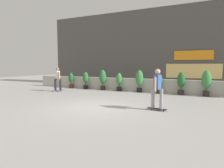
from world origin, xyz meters
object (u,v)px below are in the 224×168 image
at_px(potted_plant_0, 71,80).
at_px(potted_plant_3, 119,81).
at_px(potted_plant_5, 159,83).
at_px(skater_by_wall_right, 58,78).
at_px(potted_plant_1, 86,79).
at_px(potted_plant_7, 206,81).
at_px(potted_plant_6, 181,82).
at_px(potted_plant_2, 103,78).
at_px(skater_by_wall_left, 157,88).
at_px(potted_plant_4, 139,79).

bearing_deg(potted_plant_0, potted_plant_3, -0.00).
xyz_separation_m(potted_plant_5, skater_by_wall_right, (-6.64, -2.14, 0.25)).
distance_m(potted_plant_1, potted_plant_7, 8.51).
bearing_deg(potted_plant_6, skater_by_wall_right, -164.98).
bearing_deg(potted_plant_2, potted_plant_5, 0.00).
xyz_separation_m(potted_plant_1, potted_plant_3, (2.84, 0.00, -0.03)).
bearing_deg(skater_by_wall_left, potted_plant_7, 71.06).
bearing_deg(potted_plant_3, potted_plant_7, -0.00).
xyz_separation_m(potted_plant_6, potted_plant_7, (1.42, -0.00, 0.09)).
bearing_deg(potted_plant_7, potted_plant_6, 180.00).
bearing_deg(potted_plant_6, potted_plant_3, 180.00).
bearing_deg(skater_by_wall_left, skater_by_wall_right, 159.55).
height_order(potted_plant_5, skater_by_wall_left, skater_by_wall_left).
relative_size(potted_plant_4, potted_plant_7, 0.98).
distance_m(potted_plant_0, potted_plant_5, 7.15).
distance_m(potted_plant_5, potted_plant_7, 2.78).
xyz_separation_m(potted_plant_1, potted_plant_7, (8.51, -0.00, 0.16)).
bearing_deg(potted_plant_7, potted_plant_0, 180.00).
bearing_deg(potted_plant_3, potted_plant_0, 180.00).
xyz_separation_m(potted_plant_4, potted_plant_6, (2.73, 0.00, -0.07)).
distance_m(potted_plant_0, skater_by_wall_right, 2.22).
height_order(potted_plant_1, potted_plant_7, potted_plant_7).
height_order(potted_plant_1, potted_plant_3, potted_plant_1).
height_order(potted_plant_2, potted_plant_7, potted_plant_7).
xyz_separation_m(potted_plant_0, potted_plant_6, (8.50, -0.00, 0.13)).
relative_size(potted_plant_4, potted_plant_6, 1.07).
height_order(potted_plant_5, potted_plant_6, potted_plant_6).
xyz_separation_m(potted_plant_7, skater_by_wall_right, (-9.40, -2.14, 0.04)).
height_order(potted_plant_1, potted_plant_5, potted_plant_1).
distance_m(potted_plant_3, potted_plant_5, 2.90).
bearing_deg(potted_plant_7, potted_plant_2, 180.00).
height_order(potted_plant_2, potted_plant_6, potted_plant_2).
xyz_separation_m(potted_plant_0, potted_plant_4, (5.77, -0.00, 0.20)).
xyz_separation_m(potted_plant_1, skater_by_wall_right, (-0.90, -2.14, 0.20)).
bearing_deg(potted_plant_2, potted_plant_7, 0.00).
relative_size(potted_plant_2, potted_plant_6, 1.06).
xyz_separation_m(potted_plant_2, potted_plant_3, (1.33, 0.00, -0.16)).
height_order(potted_plant_0, potted_plant_1, potted_plant_1).
bearing_deg(skater_by_wall_right, potted_plant_3, 29.82).
relative_size(potted_plant_2, potted_plant_7, 0.97).
relative_size(potted_plant_3, potted_plant_7, 0.83).
bearing_deg(potted_plant_4, potted_plant_1, 180.00).
relative_size(potted_plant_0, potted_plant_1, 0.95).
bearing_deg(potted_plant_1, potted_plant_5, 0.00).
xyz_separation_m(potted_plant_3, potted_plant_6, (4.25, 0.00, 0.10)).
bearing_deg(potted_plant_5, skater_by_wall_right, -162.10).
relative_size(potted_plant_4, potted_plant_5, 1.19).
bearing_deg(potted_plant_7, skater_by_wall_left, -108.94).
xyz_separation_m(potted_plant_4, skater_by_wall_right, (-5.26, -2.14, 0.06)).
distance_m(potted_plant_7, skater_by_wall_left, 5.30).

